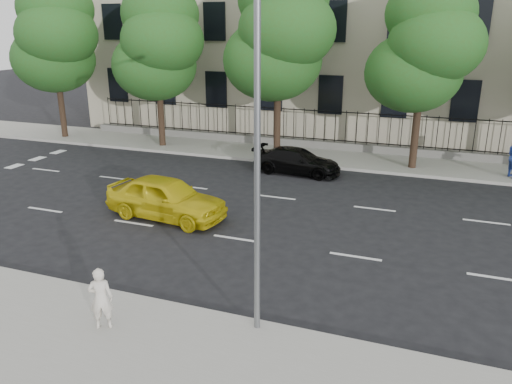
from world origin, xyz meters
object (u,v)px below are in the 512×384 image
street_light (266,108)px  yellow_taxi (166,198)px  woman_near (101,298)px  black_sedan (297,161)px

street_light → yellow_taxi: (-5.64, 5.18, -4.36)m
yellow_taxi → woman_near: 7.32m
street_light → yellow_taxi: size_ratio=1.75×
street_light → woman_near: (-3.34, -1.77, -4.24)m
street_light → black_sedan: street_light is taller
yellow_taxi → black_sedan: yellow_taxi is taller
yellow_taxi → street_light: bearing=-126.1°
street_light → black_sedan: bearing=102.1°
street_light → black_sedan: 13.56m
street_light → yellow_taxi: street_light is taller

